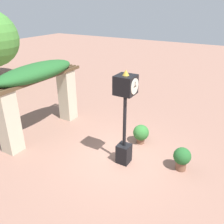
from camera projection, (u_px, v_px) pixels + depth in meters
ground_plane at (119, 157)px, 9.05m from camera, size 60.00×60.00×0.00m
pedestal_clock at (125, 112)px, 7.94m from camera, size 0.62×0.67×3.47m
pergola at (39, 85)px, 9.88m from camera, size 4.65×1.24×3.14m
potted_plant_near_left at (141, 133)px, 9.78m from camera, size 0.65×0.65×0.82m
potted_plant_near_right at (182, 158)px, 8.18m from camera, size 0.61×0.61×0.86m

